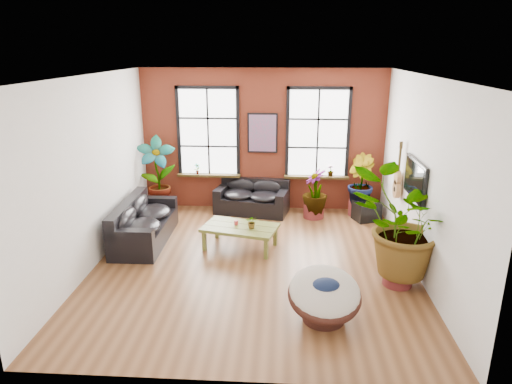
# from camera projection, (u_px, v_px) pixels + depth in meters

# --- Properties ---
(room) EXTENTS (6.04, 6.54, 3.54)m
(room) POSITION_uv_depth(u_px,v_px,m) (254.00, 174.00, 8.36)
(room) COLOR brown
(room) RESTS_ON ground
(sofa_back) EXTENTS (1.90, 1.18, 0.81)m
(sofa_back) POSITION_uv_depth(u_px,v_px,m) (252.00, 198.00, 11.41)
(sofa_back) COLOR black
(sofa_back) RESTS_ON ground
(sofa_left) EXTENTS (0.95, 2.22, 0.87)m
(sofa_left) POSITION_uv_depth(u_px,v_px,m) (142.00, 223.00, 9.66)
(sofa_left) COLOR black
(sofa_left) RESTS_ON ground
(coffee_table) EXTENTS (1.64, 1.18, 0.57)m
(coffee_table) POSITION_uv_depth(u_px,v_px,m) (240.00, 229.00, 9.32)
(coffee_table) COLOR #565E22
(coffee_table) RESTS_ON ground
(papasan_chair) EXTENTS (1.21, 1.22, 0.83)m
(papasan_chair) POSITION_uv_depth(u_px,v_px,m) (324.00, 295.00, 6.82)
(papasan_chair) COLOR #371A13
(papasan_chair) RESTS_ON ground
(poster) EXTENTS (0.74, 0.06, 0.98)m
(poster) POSITION_uv_depth(u_px,v_px,m) (263.00, 133.00, 11.18)
(poster) COLOR black
(poster) RESTS_ON room
(tv_wall_unit) EXTENTS (0.13, 1.86, 1.20)m
(tv_wall_unit) POSITION_uv_depth(u_px,v_px,m) (410.00, 180.00, 8.68)
(tv_wall_unit) COLOR black
(tv_wall_unit) RESTS_ON room
(media_box) EXTENTS (0.70, 0.64, 0.47)m
(media_box) POSITION_uv_depth(u_px,v_px,m) (366.00, 211.00, 10.88)
(media_box) COLOR black
(media_box) RESTS_ON ground
(pot_back_left) EXTENTS (0.68, 0.68, 0.38)m
(pot_back_left) POSITION_uv_depth(u_px,v_px,m) (160.00, 205.00, 11.40)
(pot_back_left) COLOR maroon
(pot_back_left) RESTS_ON ground
(pot_back_right) EXTENTS (0.65, 0.65, 0.38)m
(pot_back_right) POSITION_uv_depth(u_px,v_px,m) (359.00, 208.00, 11.21)
(pot_back_right) COLOR maroon
(pot_back_right) RESTS_ON ground
(pot_right_wall) EXTENTS (0.52, 0.52, 0.37)m
(pot_right_wall) POSITION_uv_depth(u_px,v_px,m) (398.00, 275.00, 7.92)
(pot_right_wall) COLOR maroon
(pot_right_wall) RESTS_ON ground
(pot_mid) EXTENTS (0.54, 0.54, 0.36)m
(pot_mid) POSITION_uv_depth(u_px,v_px,m) (314.00, 210.00, 11.08)
(pot_mid) COLOR maroon
(pot_mid) RESTS_ON ground
(floor_plant_back_left) EXTENTS (1.06, 0.84, 1.77)m
(floor_plant_back_left) POSITION_uv_depth(u_px,v_px,m) (157.00, 173.00, 11.15)
(floor_plant_back_left) COLOR #144A13
(floor_plant_back_left) RESTS_ON ground
(floor_plant_back_right) EXTENTS (0.77, 0.88, 1.37)m
(floor_plant_back_right) POSITION_uv_depth(u_px,v_px,m) (359.00, 183.00, 11.04)
(floor_plant_back_right) COLOR #144A13
(floor_plant_back_right) RESTS_ON ground
(floor_plant_right_wall) EXTENTS (2.02, 1.87, 1.87)m
(floor_plant_right_wall) POSITION_uv_depth(u_px,v_px,m) (403.00, 226.00, 7.65)
(floor_plant_right_wall) COLOR #144A13
(floor_plant_right_wall) RESTS_ON ground
(floor_plant_mid) EXTENTS (0.71, 0.71, 1.07)m
(floor_plant_mid) POSITION_uv_depth(u_px,v_px,m) (315.00, 191.00, 10.89)
(floor_plant_mid) COLOR #144A13
(floor_plant_mid) RESTS_ON ground
(table_plant) EXTENTS (0.25, 0.23, 0.26)m
(table_plant) POSITION_uv_depth(u_px,v_px,m) (252.00, 222.00, 9.17)
(table_plant) COLOR #144A13
(table_plant) RESTS_ON coffee_table
(sill_plant_left) EXTENTS (0.17, 0.17, 0.27)m
(sill_plant_left) POSITION_uv_depth(u_px,v_px,m) (197.00, 169.00, 11.51)
(sill_plant_left) COLOR #144A13
(sill_plant_left) RESTS_ON room
(sill_plant_right) EXTENTS (0.19, 0.19, 0.27)m
(sill_plant_right) POSITION_uv_depth(u_px,v_px,m) (331.00, 171.00, 11.31)
(sill_plant_right) COLOR #144A13
(sill_plant_right) RESTS_ON room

